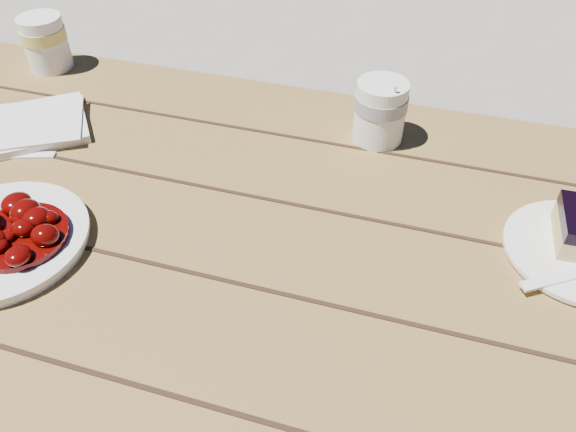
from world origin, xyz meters
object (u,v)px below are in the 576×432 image
(picnic_table, at_px, (362,339))
(main_plate, at_px, (1,241))
(coffee_cup, at_px, (380,112))
(second_cup, at_px, (46,43))

(picnic_table, relative_size, main_plate, 9.12)
(picnic_table, relative_size, coffee_cup, 20.01)
(main_plate, bearing_deg, second_cup, 116.72)
(coffee_cup, height_order, second_cup, same)
(main_plate, bearing_deg, picnic_table, 12.93)
(picnic_table, height_order, main_plate, main_plate)
(coffee_cup, xyz_separation_m, second_cup, (-0.65, 0.06, 0.00))
(main_plate, distance_m, second_cup, 0.50)
(second_cup, bearing_deg, coffee_cup, -5.29)
(picnic_table, xyz_separation_m, main_plate, (-0.47, -0.11, 0.17))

